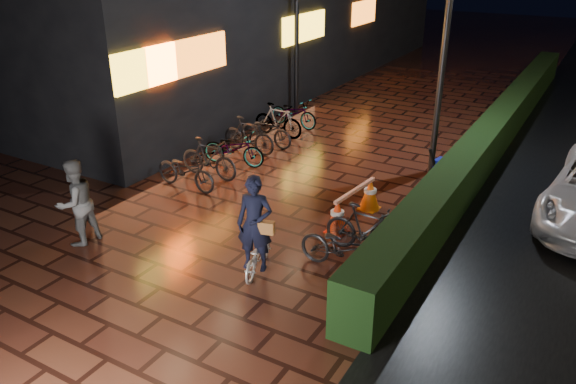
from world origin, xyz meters
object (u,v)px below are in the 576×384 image
Objects in this scene: traffic_barrier at (354,204)px; cart_assembly at (443,168)px; cyclist at (256,238)px; bystander_person at (76,202)px.

cart_assembly is at bearing 65.64° from traffic_barrier.
traffic_barrier is 2.68m from cart_assembly.
cyclist is 5.39m from cart_assembly.
cart_assembly is (1.74, 5.09, -0.14)m from cyclist.
bystander_person is at bearing -131.41° from cart_assembly.
cart_assembly is at bearing 142.68° from bystander_person.
bystander_person is 0.95× the size of traffic_barrier.
bystander_person is 1.60× the size of cart_assembly.
bystander_person is 3.55m from cyclist.
cyclist is at bearing -103.49° from traffic_barrier.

